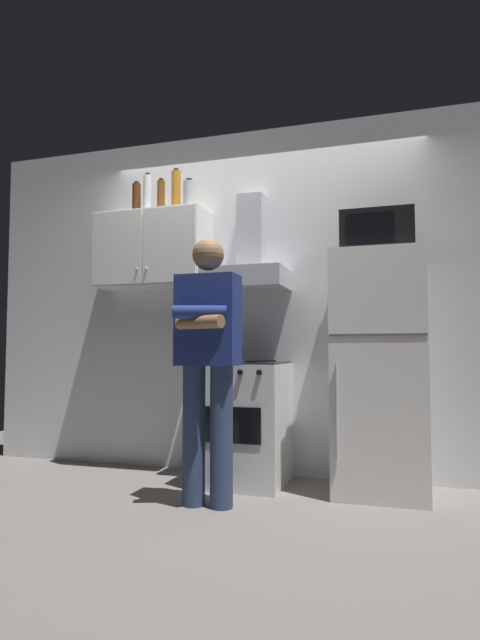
{
  "coord_description": "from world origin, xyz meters",
  "views": [
    {
      "loc": [
        1.03,
        -3.37,
        0.93
      ],
      "look_at": [
        0.0,
        0.0,
        1.15
      ],
      "focal_mm": 29.26,
      "sensor_mm": 36.0,
      "label": 1
    }
  ],
  "objects_px": {
    "bottle_canister_steel": "(189,195)",
    "refrigerator": "(380,372)",
    "microwave": "(377,234)",
    "bottle_beer_brown": "(161,196)",
    "range_hood": "(248,264)",
    "stove_oven": "(244,422)",
    "bottle_vodka_clear": "(147,194)",
    "upper_cabinet": "(152,250)",
    "bottle_liquor_amber": "(176,191)",
    "bottle_rum_dark": "(136,199)",
    "person_standing": "(207,357)"
  },
  "relations": [
    {
      "from": "stove_oven",
      "to": "bottle_beer_brown",
      "type": "relative_size",
      "value": 3.18
    },
    {
      "from": "stove_oven",
      "to": "bottle_vodka_clear",
      "type": "height_order",
      "value": "bottle_vodka_clear"
    },
    {
      "from": "person_standing",
      "to": "refrigerator",
      "type": "bearing_deg",
      "value": 31.23
    },
    {
      "from": "person_standing",
      "to": "bottle_beer_brown",
      "type": "bearing_deg",
      "value": 132.94
    },
    {
      "from": "bottle_rum_dark",
      "to": "bottle_canister_steel",
      "type": "relative_size",
      "value": 1.17
    },
    {
      "from": "range_hood",
      "to": "bottle_beer_brown",
      "type": "bearing_deg",
      "value": -179.64
    },
    {
      "from": "bottle_vodka_clear",
      "to": "bottle_rum_dark",
      "type": "bearing_deg",
      "value": 167.86
    },
    {
      "from": "refrigerator",
      "to": "bottle_canister_steel",
      "type": "bearing_deg",
      "value": 176.35
    },
    {
      "from": "upper_cabinet",
      "to": "bottle_canister_steel",
      "type": "bearing_deg",
      "value": -5.88
    },
    {
      "from": "bottle_beer_brown",
      "to": "bottle_canister_steel",
      "type": "height_order",
      "value": "bottle_beer_brown"
    },
    {
      "from": "refrigerator",
      "to": "bottle_liquor_amber",
      "type": "height_order",
      "value": "bottle_liquor_amber"
    },
    {
      "from": "range_hood",
      "to": "bottle_vodka_clear",
      "type": "bearing_deg",
      "value": -179.36
    },
    {
      "from": "stove_oven",
      "to": "person_standing",
      "type": "xyz_separation_m",
      "value": [
        -0.05,
        -0.61,
        0.47
      ]
    },
    {
      "from": "stove_oven",
      "to": "refrigerator",
      "type": "xyz_separation_m",
      "value": [
        0.95,
        0.0,
        0.37
      ]
    },
    {
      "from": "bottle_beer_brown",
      "to": "bottle_liquor_amber",
      "type": "xyz_separation_m",
      "value": [
        0.13,
        -0.0,
        0.03
      ]
    },
    {
      "from": "bottle_liquor_amber",
      "to": "bottle_vodka_clear",
      "type": "bearing_deg",
      "value": -179.89
    },
    {
      "from": "range_hood",
      "to": "refrigerator",
      "type": "xyz_separation_m",
      "value": [
        0.95,
        -0.13,
        -0.8
      ]
    },
    {
      "from": "stove_oven",
      "to": "bottle_vodka_clear",
      "type": "xyz_separation_m",
      "value": [
        -0.85,
        0.12,
        1.78
      ]
    },
    {
      "from": "person_standing",
      "to": "bottle_beer_brown",
      "type": "xyz_separation_m",
      "value": [
        -0.68,
        0.73,
        1.28
      ]
    },
    {
      "from": "range_hood",
      "to": "person_standing",
      "type": "xyz_separation_m",
      "value": [
        -0.05,
        -0.73,
        -0.7
      ]
    },
    {
      "from": "person_standing",
      "to": "range_hood",
      "type": "bearing_deg",
      "value": 86.09
    },
    {
      "from": "bottle_liquor_amber",
      "to": "bottle_canister_steel",
      "type": "distance_m",
      "value": 0.13
    },
    {
      "from": "bottle_liquor_amber",
      "to": "bottle_canister_steel",
      "type": "xyz_separation_m",
      "value": [
        0.12,
        -0.03,
        -0.05
      ]
    },
    {
      "from": "bottle_vodka_clear",
      "to": "bottle_liquor_amber",
      "type": "xyz_separation_m",
      "value": [
        0.25,
        0.0,
        0.0
      ]
    },
    {
      "from": "microwave",
      "to": "bottle_vodka_clear",
      "type": "relative_size",
      "value": 1.46
    },
    {
      "from": "upper_cabinet",
      "to": "bottle_liquor_amber",
      "type": "bearing_deg",
      "value": -2.15
    },
    {
      "from": "refrigerator",
      "to": "bottle_beer_brown",
      "type": "xyz_separation_m",
      "value": [
        -1.68,
        0.12,
        1.38
      ]
    },
    {
      "from": "range_hood",
      "to": "person_standing",
      "type": "relative_size",
      "value": 0.46
    },
    {
      "from": "stove_oven",
      "to": "bottle_canister_steel",
      "type": "distance_m",
      "value": 1.79
    },
    {
      "from": "refrigerator",
      "to": "bottle_rum_dark",
      "type": "xyz_separation_m",
      "value": [
        -1.91,
        0.14,
        1.38
      ]
    },
    {
      "from": "bottle_beer_brown",
      "to": "bottle_liquor_amber",
      "type": "height_order",
      "value": "bottle_liquor_amber"
    },
    {
      "from": "microwave",
      "to": "bottle_beer_brown",
      "type": "distance_m",
      "value": 1.74
    },
    {
      "from": "person_standing",
      "to": "bottle_beer_brown",
      "type": "height_order",
      "value": "bottle_beer_brown"
    },
    {
      "from": "bottle_liquor_amber",
      "to": "bottle_canister_steel",
      "type": "height_order",
      "value": "bottle_liquor_amber"
    },
    {
      "from": "person_standing",
      "to": "bottle_rum_dark",
      "type": "height_order",
      "value": "bottle_rum_dark"
    },
    {
      "from": "person_standing",
      "to": "bottle_vodka_clear",
      "type": "bearing_deg",
      "value": 137.78
    },
    {
      "from": "microwave",
      "to": "person_standing",
      "type": "bearing_deg",
      "value": -148.0
    },
    {
      "from": "microwave",
      "to": "bottle_rum_dark",
      "type": "xyz_separation_m",
      "value": [
        -1.91,
        0.12,
        0.44
      ]
    },
    {
      "from": "bottle_vodka_clear",
      "to": "bottle_liquor_amber",
      "type": "height_order",
      "value": "bottle_liquor_amber"
    },
    {
      "from": "person_standing",
      "to": "bottle_vodka_clear",
      "type": "height_order",
      "value": "bottle_vodka_clear"
    },
    {
      "from": "bottle_vodka_clear",
      "to": "stove_oven",
      "type": "bearing_deg",
      "value": -7.88
    },
    {
      "from": "range_hood",
      "to": "person_standing",
      "type": "height_order",
      "value": "range_hood"
    },
    {
      "from": "bottle_canister_steel",
      "to": "upper_cabinet",
      "type": "bearing_deg",
      "value": 174.12
    },
    {
      "from": "bottle_canister_steel",
      "to": "refrigerator",
      "type": "bearing_deg",
      "value": -3.65
    },
    {
      "from": "range_hood",
      "to": "bottle_beer_brown",
      "type": "height_order",
      "value": "bottle_beer_brown"
    },
    {
      "from": "person_standing",
      "to": "bottle_vodka_clear",
      "type": "relative_size",
      "value": 4.98
    },
    {
      "from": "upper_cabinet",
      "to": "refrigerator",
      "type": "relative_size",
      "value": 0.56
    },
    {
      "from": "range_hood",
      "to": "bottle_canister_steel",
      "type": "height_order",
      "value": "bottle_canister_steel"
    },
    {
      "from": "bottle_liquor_amber",
      "to": "bottle_canister_steel",
      "type": "relative_size",
      "value": 1.43
    },
    {
      "from": "bottle_rum_dark",
      "to": "bottle_beer_brown",
      "type": "height_order",
      "value": "bottle_rum_dark"
    }
  ]
}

